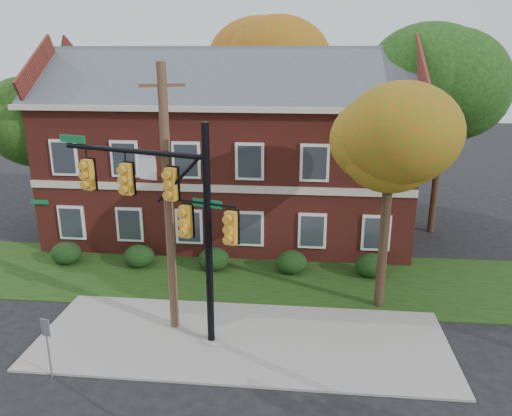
# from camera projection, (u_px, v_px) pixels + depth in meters

# --- Properties ---
(ground) EXTENTS (120.00, 120.00, 0.00)m
(ground) POSITION_uv_depth(u_px,v_px,m) (238.00, 358.00, 16.18)
(ground) COLOR black
(ground) RESTS_ON ground
(sidewalk) EXTENTS (14.00, 5.00, 0.08)m
(sidewalk) POSITION_uv_depth(u_px,v_px,m) (242.00, 340.00, 17.12)
(sidewalk) COLOR gray
(sidewalk) RESTS_ON ground
(grass_strip) EXTENTS (30.00, 6.00, 0.04)m
(grass_strip) POSITION_uv_depth(u_px,v_px,m) (256.00, 278.00, 21.88)
(grass_strip) COLOR #193811
(grass_strip) RESTS_ON ground
(apartment_building) EXTENTS (18.80, 8.80, 9.74)m
(apartment_building) POSITION_uv_depth(u_px,v_px,m) (230.00, 142.00, 26.25)
(apartment_building) COLOR maroon
(apartment_building) RESTS_ON ground
(hedge_far_left) EXTENTS (1.40, 1.26, 1.05)m
(hedge_far_left) POSITION_uv_depth(u_px,v_px,m) (66.00, 253.00, 23.26)
(hedge_far_left) COLOR black
(hedge_far_left) RESTS_ON ground
(hedge_left) EXTENTS (1.40, 1.26, 1.05)m
(hedge_left) POSITION_uv_depth(u_px,v_px,m) (139.00, 256.00, 22.92)
(hedge_left) COLOR black
(hedge_left) RESTS_ON ground
(hedge_center) EXTENTS (1.40, 1.26, 1.05)m
(hedge_center) POSITION_uv_depth(u_px,v_px,m) (214.00, 259.00, 22.58)
(hedge_center) COLOR black
(hedge_center) RESTS_ON ground
(hedge_right) EXTENTS (1.40, 1.26, 1.05)m
(hedge_right) POSITION_uv_depth(u_px,v_px,m) (291.00, 262.00, 22.25)
(hedge_right) COLOR black
(hedge_right) RESTS_ON ground
(hedge_far_right) EXTENTS (1.40, 1.26, 1.05)m
(hedge_far_right) POSITION_uv_depth(u_px,v_px,m) (371.00, 265.00, 21.91)
(hedge_far_right) COLOR black
(hedge_far_right) RESTS_ON ground
(tree_near_right) EXTENTS (4.50, 4.25, 8.58)m
(tree_near_right) POSITION_uv_depth(u_px,v_px,m) (399.00, 137.00, 17.37)
(tree_near_right) COLOR black
(tree_near_right) RESTS_ON ground
(tree_left_rear) EXTENTS (5.40, 5.10, 8.88)m
(tree_left_rear) POSITION_uv_depth(u_px,v_px,m) (39.00, 109.00, 25.62)
(tree_left_rear) COLOR black
(tree_left_rear) RESTS_ON ground
(tree_right_rear) EXTENTS (6.30, 5.95, 10.62)m
(tree_right_rear) POSITION_uv_depth(u_px,v_px,m) (454.00, 81.00, 25.04)
(tree_right_rear) COLOR black
(tree_right_rear) RESTS_ON ground
(tree_far_rear) EXTENTS (6.84, 6.46, 11.52)m
(tree_far_rear) POSITION_uv_depth(u_px,v_px,m) (268.00, 63.00, 32.42)
(tree_far_rear) COLOR black
(tree_far_rear) RESTS_ON ground
(traffic_signal) EXTENTS (6.47, 2.18, 7.50)m
(traffic_signal) POSITION_uv_depth(u_px,v_px,m) (171.00, 208.00, 16.08)
(traffic_signal) COLOR gray
(traffic_signal) RESTS_ON ground
(utility_pole) EXTENTS (1.36, 0.64, 9.21)m
(utility_pole) POSITION_uv_depth(u_px,v_px,m) (169.00, 203.00, 16.58)
(utility_pole) COLOR brown
(utility_pole) RESTS_ON ground
(sign_post) EXTENTS (0.29, 0.09, 1.99)m
(sign_post) POSITION_uv_depth(u_px,v_px,m) (47.00, 338.00, 14.81)
(sign_post) COLOR slate
(sign_post) RESTS_ON ground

